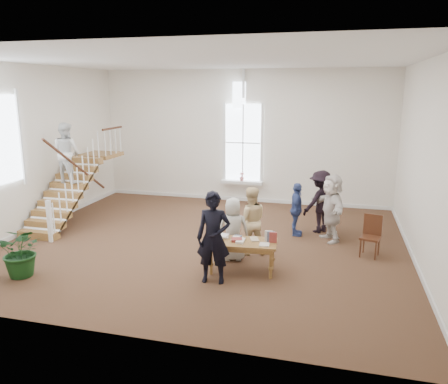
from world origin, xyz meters
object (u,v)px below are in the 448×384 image
(woman_cluster_a, at_px, (296,209))
(side_chair, at_px, (371,233))
(elderly_woman, at_px, (233,229))
(woman_cluster_c, at_px, (331,208))
(woman_cluster_b, at_px, (320,202))
(library_table, at_px, (241,245))
(police_officer, at_px, (213,238))
(person_yellow, at_px, (250,221))
(floor_plant, at_px, (22,251))

(woman_cluster_a, xyz_separation_m, side_chair, (1.85, -1.04, -0.17))
(elderly_woman, xyz_separation_m, woman_cluster_a, (1.23, 2.12, -0.02))
(woman_cluster_c, bearing_deg, woman_cluster_b, -179.74)
(side_chair, bearing_deg, woman_cluster_c, 153.98)
(elderly_woman, height_order, woman_cluster_b, woman_cluster_b)
(library_table, distance_m, police_officer, 0.85)
(woman_cluster_c, bearing_deg, side_chair, 24.01)
(elderly_woman, xyz_separation_m, side_chair, (3.08, 1.08, -0.19))
(woman_cluster_a, distance_m, woman_cluster_c, 0.94)
(woman_cluster_b, xyz_separation_m, side_chair, (1.25, -1.49, -0.31))
(person_yellow, xyz_separation_m, floor_plant, (-4.34, -2.49, -0.26))
(woman_cluster_a, relative_size, woman_cluster_c, 0.82)
(side_chair, bearing_deg, library_table, -133.21)
(person_yellow, xyz_separation_m, woman_cluster_b, (1.53, 2.07, 0.04))
(side_chair, bearing_deg, elderly_woman, -145.13)
(woman_cluster_c, bearing_deg, floor_plant, -82.14)
(police_officer, relative_size, side_chair, 1.92)
(library_table, xyz_separation_m, woman_cluster_b, (1.51, 3.17, 0.25))
(person_yellow, relative_size, side_chair, 1.66)
(person_yellow, bearing_deg, library_table, 73.29)
(person_yellow, distance_m, side_chair, 2.85)
(library_table, xyz_separation_m, police_officer, (-0.42, -0.65, 0.34))
(library_table, bearing_deg, floor_plant, -167.13)
(elderly_woman, distance_m, floor_plant, 4.50)
(police_officer, xyz_separation_m, woman_cluster_c, (2.23, 3.17, -0.07))
(woman_cluster_a, distance_m, side_chair, 2.13)
(elderly_woman, distance_m, woman_cluster_c, 2.87)
(woman_cluster_b, distance_m, side_chair, 1.97)
(floor_plant, distance_m, side_chair, 7.75)
(elderly_woman, height_order, woman_cluster_a, elderly_woman)
(woman_cluster_b, distance_m, floor_plant, 7.44)
(police_officer, xyz_separation_m, person_yellow, (0.40, 1.75, -0.13))
(woman_cluster_a, relative_size, woman_cluster_b, 0.84)
(library_table, height_order, person_yellow, person_yellow)
(library_table, relative_size, woman_cluster_a, 1.06)
(elderly_woman, relative_size, floor_plant, 1.33)
(library_table, distance_m, person_yellow, 1.12)
(person_yellow, bearing_deg, floor_plant, 12.27)
(side_chair, bearing_deg, police_officer, -128.23)
(woman_cluster_c, bearing_deg, elderly_woman, -72.44)
(library_table, relative_size, elderly_woman, 1.04)
(woman_cluster_a, xyz_separation_m, woman_cluster_c, (0.90, -0.20, 0.16))
(woman_cluster_a, bearing_deg, person_yellow, 148.80)
(woman_cluster_b, bearing_deg, person_yellow, 6.66)
(elderly_woman, relative_size, woman_cluster_c, 0.84)
(police_officer, bearing_deg, elderly_woman, 79.41)
(floor_plant, height_order, side_chair, floor_plant)
(woman_cluster_a, bearing_deg, floor_plant, 126.55)
(elderly_woman, xyz_separation_m, floor_plant, (-4.04, -1.99, -0.18))
(police_officer, distance_m, side_chair, 3.96)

